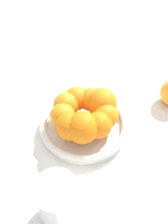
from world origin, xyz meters
name	(u,v)px	position (x,y,z in m)	size (l,w,h in m)	color
ground_plane	(84,129)	(0.00, 0.00, 0.00)	(4.00, 4.00, 0.00)	silver
fruit_bowl	(84,125)	(0.00, 0.00, 0.02)	(0.24, 0.24, 0.03)	silver
orange_pile	(85,113)	(0.00, 0.00, 0.07)	(0.18, 0.19, 0.08)	orange
drinking_glass	(58,201)	(0.14, -0.18, 0.06)	(0.08, 0.08, 0.12)	white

